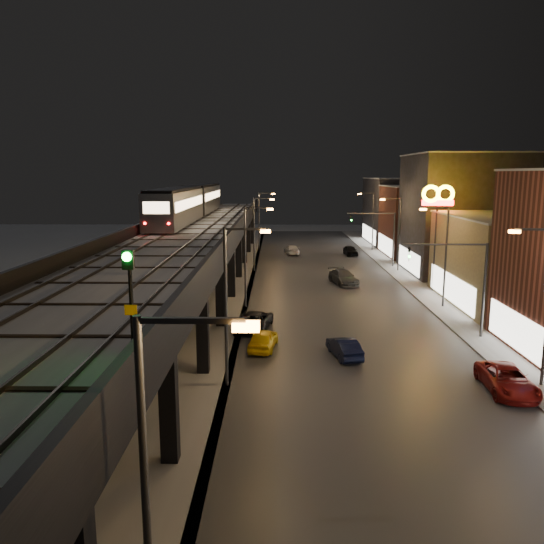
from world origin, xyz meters
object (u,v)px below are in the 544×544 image
object	(u,v)px
car_onc_dark	(507,381)
car_onc_red	(350,251)
car_taxi	(263,340)
car_onc_white	(343,278)
rail_signal	(129,281)
car_mid_dark	(292,250)
subway_train	(191,201)
car_near_white	(344,348)
car_mid_silver	(254,321)

from	to	relation	value
car_onc_dark	car_onc_red	distance (m)	49.67
car_taxi	car_onc_white	distance (m)	23.25
car_taxi	car_onc_dark	world-z (taller)	car_taxi
rail_signal	car_mid_dark	size ratio (longest dim) A/B	0.67
subway_train	car_onc_dark	distance (m)	45.45
rail_signal	car_mid_dark	bearing A→B (deg)	84.21
car_taxi	car_onc_white	world-z (taller)	car_onc_white
car_taxi	car_mid_dark	bearing A→B (deg)	-85.75
car_mid_dark	car_near_white	bearing A→B (deg)	85.99
car_near_white	car_mid_silver	world-z (taller)	car_mid_silver
subway_train	car_onc_white	size ratio (longest dim) A/B	7.41
car_taxi	car_mid_dark	world-z (taller)	car_taxi
rail_signal	car_taxi	world-z (taller)	rail_signal
rail_signal	car_mid_silver	distance (m)	25.86
car_onc_dark	car_mid_dark	bearing A→B (deg)	104.45
rail_signal	car_onc_red	xyz separation A→B (m)	(14.99, 62.31, -8.11)
car_onc_white	car_mid_dark	bearing A→B (deg)	89.57
car_onc_red	car_onc_dark	bearing A→B (deg)	-93.12
car_onc_white	car_onc_red	bearing A→B (deg)	66.75
subway_train	car_mid_dark	world-z (taller)	subway_train
subway_train	car_mid_dark	xyz separation A→B (m)	(12.80, 12.18, -7.81)
car_mid_silver	car_mid_dark	bearing A→B (deg)	-87.40
car_near_white	car_onc_white	size ratio (longest dim) A/B	0.75
subway_train	car_onc_white	world-z (taller)	subway_train
rail_signal	car_near_white	bearing A→B (deg)	64.73
subway_train	car_onc_red	world-z (taller)	subway_train
rail_signal	car_mid_silver	xyz separation A→B (m)	(2.47, 24.44, -8.07)
car_near_white	subway_train	bearing A→B (deg)	-77.45
car_onc_white	rail_signal	bearing A→B (deg)	-118.79
car_mid_silver	car_onc_red	distance (m)	39.88
subway_train	car_mid_silver	bearing A→B (deg)	-71.52
car_near_white	car_onc_red	xyz separation A→B (m)	(6.40, 44.10, 0.05)
car_near_white	car_onc_dark	bearing A→B (deg)	133.96
car_mid_dark	car_onc_red	bearing A→B (deg)	167.61
car_onc_dark	car_onc_white	world-z (taller)	car_onc_white
car_mid_silver	car_onc_dark	xyz separation A→B (m)	(14.33, -11.77, -0.04)
car_onc_dark	car_mid_silver	bearing A→B (deg)	143.41
car_near_white	car_onc_dark	xyz separation A→B (m)	(8.20, -5.53, 0.05)
car_near_white	car_onc_red	size ratio (longest dim) A/B	0.96
car_mid_dark	car_onc_dark	world-z (taller)	car_onc_dark
car_mid_dark	car_onc_white	bearing A→B (deg)	96.22
subway_train	car_onc_red	bearing A→B (deg)	27.93
car_onc_red	car_mid_dark	bearing A→B (deg)	169.20
car_taxi	car_mid_silver	world-z (taller)	car_mid_silver
car_near_white	car_onc_white	world-z (taller)	car_onc_white
rail_signal	car_mid_silver	bearing A→B (deg)	84.24
car_onc_white	car_mid_silver	bearing A→B (deg)	-131.05
car_taxi	car_mid_silver	distance (m)	4.78
subway_train	car_taxi	size ratio (longest dim) A/B	9.41
car_taxi	car_mid_dark	size ratio (longest dim) A/B	0.89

